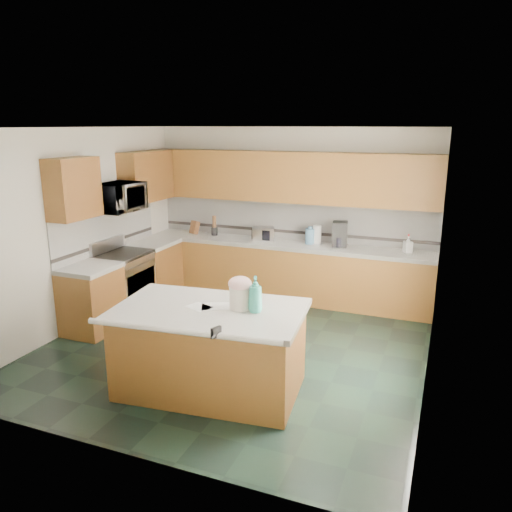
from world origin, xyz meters
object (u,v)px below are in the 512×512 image
at_px(island_base, 210,352).
at_px(soap_bottle_island, 255,294).
at_px(knife_block, 195,227).
at_px(coffee_maker, 340,234).
at_px(island_top, 209,311).
at_px(treat_jar, 240,298).
at_px(toaster_oven, 263,234).

bearing_deg(island_base, soap_bottle_island, 2.42).
bearing_deg(knife_block, coffee_maker, 19.12).
bearing_deg(island_base, island_top, -5.89).
bearing_deg(treat_jar, island_base, -155.05).
bearing_deg(island_top, treat_jar, 12.94).
height_order(island_top, knife_block, knife_block).
height_order(island_base, island_top, island_top).
bearing_deg(treat_jar, soap_bottle_island, -4.02).
xyz_separation_m(island_base, soap_bottle_island, (0.48, 0.07, 0.67)).
height_order(soap_bottle_island, toaster_oven, soap_bottle_island).
height_order(treat_jar, knife_block, knife_block).
distance_m(knife_block, toaster_oven, 1.25).
xyz_separation_m(island_top, knife_block, (-1.83, 3.10, 0.14)).
bearing_deg(toaster_oven, coffee_maker, -19.70).
relative_size(treat_jar, knife_block, 1.03).
bearing_deg(treat_jar, island_top, -155.05).
xyz_separation_m(knife_block, coffee_maker, (2.49, 0.03, 0.08)).
bearing_deg(soap_bottle_island, toaster_oven, 89.39).
distance_m(island_top, knife_block, 3.60).
bearing_deg(toaster_oven, knife_block, 158.92).
relative_size(treat_jar, toaster_oven, 0.66).
bearing_deg(coffee_maker, island_base, -112.06).
relative_size(island_top, treat_jar, 8.41).
xyz_separation_m(island_base, treat_jar, (0.30, 0.10, 0.60)).
distance_m(soap_bottle_island, knife_block, 3.81).
relative_size(island_top, coffee_maker, 5.07).
xyz_separation_m(island_top, toaster_oven, (-0.58, 3.10, 0.13)).
bearing_deg(knife_block, island_base, -40.98).
height_order(island_top, coffee_maker, coffee_maker).
bearing_deg(coffee_maker, knife_block, 170.60).
distance_m(island_base, knife_block, 3.65).
bearing_deg(soap_bottle_island, treat_jar, 149.98).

